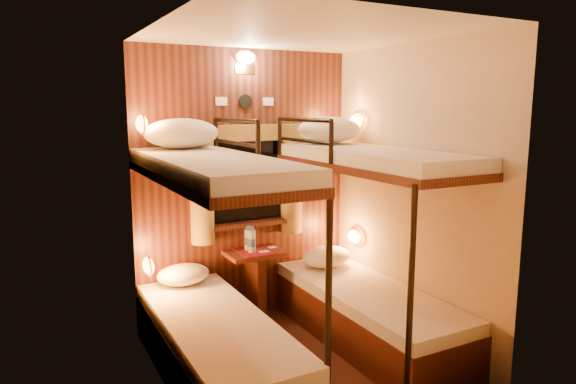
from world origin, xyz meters
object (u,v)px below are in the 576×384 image
bunk_left (216,304)px  table (255,277)px  bunk_right (368,275)px  bottle_left (252,241)px  bottle_right (248,240)px

bunk_left → table: size_ratio=2.90×
bunk_left → table: (0.65, 0.78, -0.14)m
bunk_right → bottle_left: (-0.69, 0.75, 0.19)m
bunk_left → bottle_left: bearing=51.1°
bunk_right → table: bunk_right is taller
bunk_right → bottle_right: (-0.69, 0.84, 0.19)m
table → bunk_right: bearing=-50.3°
bottle_right → bunk_left: bearing=-126.0°
bunk_right → bottle_right: bearing=129.3°
bunk_left → bottle_left: 0.99m
bunk_left → bottle_right: (0.61, 0.84, 0.19)m
bottle_right → bunk_right: bearing=-50.7°
table → bottle_left: bearing=-145.3°
bunk_left → bottle_right: 1.05m
bunk_left → bottle_right: bunk_left is taller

